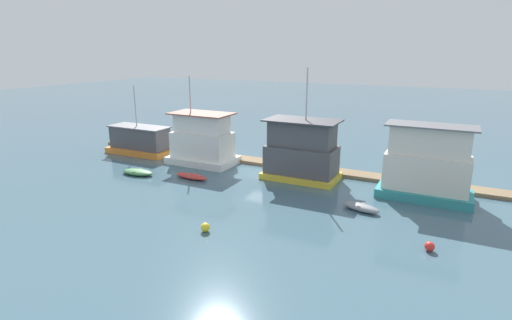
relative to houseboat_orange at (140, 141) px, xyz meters
name	(u,v)px	position (x,y,z in m)	size (l,w,h in m)	color
ground_plane	(261,172)	(14.82, -0.33, -1.40)	(200.00, 200.00, 0.00)	#426070
dock_walkway	(273,163)	(14.82, 2.33, -1.25)	(42.40, 1.89, 0.30)	#846B4C
houseboat_orange	(140,141)	(0.00, 0.00, 0.00)	(7.37, 3.26, 7.33)	orange
houseboat_white	(202,141)	(8.33, -0.21, 0.82)	(6.62, 4.00, 8.57)	white
houseboat_yellow	(302,152)	(18.81, -0.43, 1.01)	(6.48, 3.75, 9.58)	gold
houseboat_teal	(427,166)	(28.89, -0.82, 1.13)	(6.79, 3.26, 5.68)	teal
dinghy_green	(138,172)	(5.23, -6.14, -1.15)	(3.23, 1.62, 0.50)	#47844C
dinghy_red	(191,176)	(10.25, -4.88, -1.18)	(3.32, 1.17, 0.45)	red
dinghy_grey	(361,207)	(25.18, -5.47, -1.14)	(2.88, 1.64, 0.52)	gray
buoy_red	(430,246)	(29.94, -9.60, -1.12)	(0.56, 0.56, 0.56)	red
buoy_yellow	(205,227)	(17.27, -13.21, -1.11)	(0.59, 0.59, 0.59)	yellow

